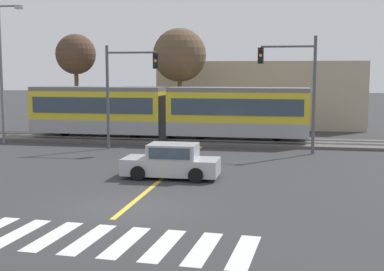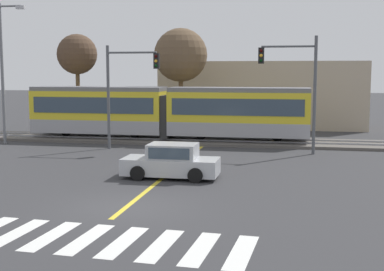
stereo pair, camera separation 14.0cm
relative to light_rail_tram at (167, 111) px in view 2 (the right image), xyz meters
name	(u,v)px [view 2 (the right image)]	position (x,y,z in m)	size (l,w,h in m)	color
ground_plane	(126,207)	(2.69, -17.07, -2.05)	(200.00, 200.00, 0.00)	#333335
track_bed	(207,141)	(2.69, 0.01, -1.96)	(120.00, 4.00, 0.18)	#56514C
rail_near	(205,140)	(2.69, -0.71, -1.82)	(120.00, 0.08, 0.10)	#939399
rail_far	(209,138)	(2.69, 0.73, -1.82)	(120.00, 0.08, 0.10)	#939399
light_rail_tram	(167,111)	(0.00, 0.00, 0.00)	(18.50, 2.64, 3.43)	#9E9EA3
crosswalk_stripe_2	(17,233)	(0.49, -20.51, -2.04)	(0.56, 2.80, 0.01)	silver
crosswalk_stripe_3	(51,236)	(1.59, -20.57, -2.04)	(0.56, 2.80, 0.01)	silver
crosswalk_stripe_4	(86,239)	(2.69, -20.64, -2.04)	(0.56, 2.80, 0.01)	silver
crosswalk_stripe_5	(123,242)	(3.78, -20.70, -2.04)	(0.56, 2.80, 0.01)	silver
crosswalk_stripe_6	(161,245)	(4.88, -20.77, -2.04)	(0.56, 2.80, 0.01)	silver
crosswalk_stripe_7	(201,249)	(5.98, -20.83, -2.04)	(0.56, 2.80, 0.01)	silver
crosswalk_stripe_8	(242,252)	(7.08, -20.90, -2.04)	(0.56, 2.80, 0.01)	silver
lane_centre_line	(171,171)	(2.69, -10.32, -2.05)	(0.20, 16.65, 0.01)	gold
sedan_crossing	(171,162)	(3.04, -11.81, -1.35)	(4.21, 1.93, 1.52)	#B7BABF
traffic_light_far_right	(297,79)	(8.36, -3.77, 2.20)	(3.25, 0.38, 6.61)	#515459
traffic_light_far_left	(125,82)	(-1.63, -3.91, 2.00)	(3.25, 0.38, 6.17)	#515459
street_lamp_west	(4,66)	(-9.87, -3.14, 2.93)	(1.83, 0.28, 8.89)	slate
bare_tree_far_west	(77,55)	(-8.50, 5.22, 3.85)	(3.13, 3.13, 7.52)	brown
bare_tree_west	(181,55)	(-0.03, 4.30, 3.74)	(3.92, 3.92, 7.78)	brown
building_backdrop_far	(262,94)	(5.54, 11.05, 0.67)	(16.66, 6.00, 5.43)	tan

